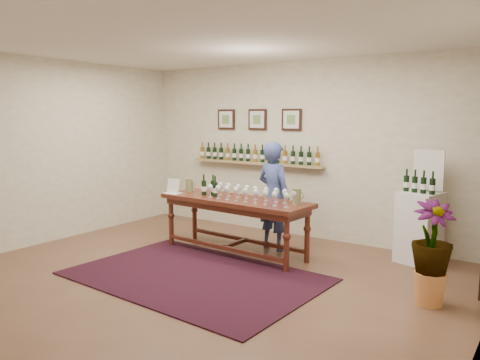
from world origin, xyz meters
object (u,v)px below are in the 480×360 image
Objects in this scene: display_pedestal at (419,227)px; potted_plant at (432,253)px; tasting_table at (235,207)px; person at (274,196)px.

display_pedestal is 1.49m from potted_plant.
tasting_table is 2.49m from display_pedestal.
display_pedestal is at bearing 108.24° from potted_plant.
display_pedestal is 1.01× the size of potted_plant.
person reaches higher than tasting_table.
display_pedestal reaches higher than potted_plant.
potted_plant is (2.71, -0.36, -0.13)m from tasting_table.
display_pedestal is (2.24, 1.06, -0.20)m from tasting_table.
tasting_table is 0.63m from person.
tasting_table is at bearing -154.79° from display_pedestal.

